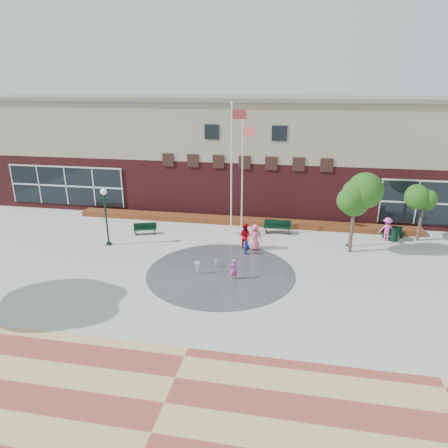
% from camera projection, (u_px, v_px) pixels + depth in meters
% --- Properties ---
extents(ground, '(120.00, 120.00, 0.00)m').
position_uv_depth(ground, '(209.00, 299.00, 19.89)').
color(ground, '#666056').
rests_on(ground, ground).
extents(plaza_concrete, '(46.00, 18.00, 0.01)m').
position_uv_depth(plaza_concrete, '(224.00, 265.00, 23.60)').
color(plaza_concrete, '#A8A8A0').
rests_on(plaza_concrete, ground).
extents(paver_band, '(46.00, 6.00, 0.01)m').
position_uv_depth(paver_band, '(164.00, 403.00, 13.39)').
color(paver_band, '#9A4133').
rests_on(paver_band, ground).
extents(splash_pad, '(8.40, 8.40, 0.01)m').
position_uv_depth(splash_pad, '(221.00, 273.00, 22.67)').
color(splash_pad, '#383A3D').
rests_on(splash_pad, ground).
extents(library_building, '(44.40, 10.40, 9.20)m').
position_uv_depth(library_building, '(252.00, 151.00, 34.58)').
color(library_building, '#561A1F').
rests_on(library_building, ground).
extents(flower_bed, '(26.00, 1.20, 0.40)m').
position_uv_depth(flower_bed, '(242.00, 224.00, 30.65)').
color(flower_bed, '#9D0714').
rests_on(flower_bed, ground).
extents(flagpole_left, '(1.03, 0.37, 9.07)m').
position_uv_depth(flagpole_left, '(232.00, 164.00, 27.06)').
color(flagpole_left, white).
rests_on(flagpole_left, ground).
extents(flagpole_right, '(0.91, 0.46, 7.99)m').
position_uv_depth(flagpole_right, '(243.00, 174.00, 26.76)').
color(flagpole_right, white).
rests_on(flagpole_right, ground).
extents(lamp_left, '(0.41, 0.41, 3.88)m').
position_uv_depth(lamp_left, '(105.00, 210.00, 25.82)').
color(lamp_left, black).
rests_on(lamp_left, ground).
extents(lamp_right, '(0.35, 0.35, 3.27)m').
position_uv_depth(lamp_right, '(352.00, 217.00, 25.68)').
color(lamp_right, black).
rests_on(lamp_right, ground).
extents(bench_left, '(1.67, 0.94, 0.81)m').
position_uv_depth(bench_left, '(145.00, 231.00, 28.42)').
color(bench_left, black).
rests_on(bench_left, ground).
extents(bench_mid, '(1.94, 0.54, 0.97)m').
position_uv_depth(bench_mid, '(277.00, 229.00, 28.56)').
color(bench_mid, black).
rests_on(bench_mid, ground).
extents(bench_right, '(1.61, 0.96, 0.78)m').
position_uv_depth(bench_right, '(393.00, 235.00, 27.71)').
color(bench_right, black).
rests_on(bench_right, ground).
extents(trash_can, '(0.61, 0.61, 1.00)m').
position_uv_depth(trash_can, '(394.00, 234.00, 27.11)').
color(trash_can, black).
rests_on(trash_can, ground).
extents(tree_mid, '(2.93, 2.93, 4.94)m').
position_uv_depth(tree_mid, '(355.00, 198.00, 24.32)').
color(tree_mid, '#403029').
rests_on(tree_mid, ground).
extents(tree_small_right, '(2.25, 2.25, 3.84)m').
position_uv_depth(tree_small_right, '(424.00, 201.00, 26.45)').
color(tree_small_right, '#403029').
rests_on(tree_small_right, ground).
extents(water_jet_a, '(0.37, 0.37, 0.72)m').
position_uv_depth(water_jet_a, '(197.00, 275.00, 22.47)').
color(water_jet_a, white).
rests_on(water_jet_a, ground).
extents(water_jet_b, '(0.19, 0.19, 0.43)m').
position_uv_depth(water_jet_b, '(216.00, 267.00, 23.38)').
color(water_jet_b, white).
rests_on(water_jet_b, ground).
extents(child_splash, '(0.52, 0.46, 1.21)m').
position_uv_depth(child_splash, '(234.00, 269.00, 21.71)').
color(child_splash, '#CF3DAB').
rests_on(child_splash, ground).
extents(adult_red, '(0.97, 0.84, 1.71)m').
position_uv_depth(adult_red, '(245.00, 236.00, 25.79)').
color(adult_red, '#B00613').
rests_on(adult_red, ground).
extents(adult_pink, '(0.95, 0.71, 1.76)m').
position_uv_depth(adult_pink, '(255.00, 237.00, 25.52)').
color(adult_pink, '#EC5872').
rests_on(adult_pink, ground).
extents(child_blue, '(0.61, 0.54, 1.00)m').
position_uv_depth(child_blue, '(246.00, 247.00, 24.92)').
color(child_blue, '#1827B6').
rests_on(child_blue, ground).
extents(person_bench, '(1.11, 0.68, 1.66)m').
position_uv_depth(person_bench, '(387.00, 229.00, 27.06)').
color(person_bench, '#EC51BF').
rests_on(person_bench, ground).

